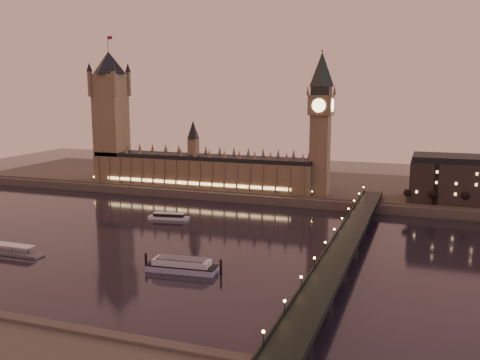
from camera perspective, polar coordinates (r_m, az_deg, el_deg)
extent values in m
plane|color=black|center=(300.87, -6.51, -6.33)|extent=(700.00, 700.00, 0.00)
cube|color=#423D35|center=(442.58, 6.46, -0.67)|extent=(560.00, 130.00, 6.00)
cube|color=brown|center=(420.85, -4.21, 0.76)|extent=(180.00, 26.00, 22.00)
cube|color=black|center=(419.03, -4.23, 2.46)|extent=(180.00, 22.00, 3.20)
cube|color=#FFCC7F|center=(409.73, -4.96, -0.36)|extent=(153.00, 0.25, 2.20)
cube|color=brown|center=(455.10, -13.56, 5.38)|extent=(22.00, 22.00, 88.00)
cone|color=black|center=(454.24, -13.84, 12.06)|extent=(31.68, 31.68, 18.00)
cylinder|color=black|center=(455.11, -13.92, 13.94)|extent=(0.44, 0.44, 12.00)
cube|color=maroon|center=(454.28, -13.70, 14.53)|extent=(4.00, 0.15, 2.50)
cube|color=brown|center=(390.14, 8.50, 2.62)|extent=(13.00, 13.00, 58.00)
cube|color=brown|center=(387.27, 8.64, 7.91)|extent=(16.00, 16.00, 14.00)
cylinder|color=#FFEAA5|center=(379.25, 8.40, 7.87)|extent=(9.60, 0.35, 9.60)
cylinder|color=#FFEAA5|center=(388.93, 7.45, 7.95)|extent=(0.35, 9.60, 9.60)
cube|color=black|center=(387.07, 8.68, 9.39)|extent=(13.00, 13.00, 6.00)
cone|color=black|center=(387.25, 8.74, 11.61)|extent=(17.68, 17.68, 24.00)
sphere|color=gold|center=(387.87, 8.79, 13.53)|extent=(2.00, 2.00, 2.00)
cube|color=black|center=(272.20, 11.25, -6.46)|extent=(13.00, 260.00, 2.00)
cube|color=black|center=(272.70, 9.94, -6.06)|extent=(0.60, 260.00, 1.00)
cube|color=black|center=(271.01, 12.58, -6.25)|extent=(0.60, 260.00, 1.00)
cylinder|color=black|center=(375.40, 17.58, -1.92)|extent=(0.70, 0.70, 7.66)
sphere|color=black|center=(374.63, 17.61, -1.32)|extent=(5.10, 5.10, 5.10)
cylinder|color=black|center=(375.28, 20.12, -2.07)|extent=(0.70, 0.70, 7.66)
sphere|color=black|center=(374.51, 20.16, -1.47)|extent=(5.10, 5.10, 5.10)
cylinder|color=black|center=(375.91, 22.67, -2.22)|extent=(0.70, 0.70, 7.66)
sphere|color=black|center=(375.14, 22.71, -1.62)|extent=(5.10, 5.10, 5.10)
cube|color=silver|center=(345.99, -7.59, -4.03)|extent=(27.18, 10.07, 1.95)
cube|color=black|center=(345.53, -7.60, -3.71)|extent=(20.19, 7.90, 1.95)
cube|color=silver|center=(345.26, -7.61, -3.53)|extent=(20.75, 8.22, 0.35)
cube|color=#96A1BF|center=(250.46, -6.22, -9.39)|extent=(33.35, 12.03, 2.65)
cube|color=black|center=(249.94, -6.23, -9.04)|extent=(33.35, 12.03, 0.51)
cube|color=silver|center=(249.43, -6.23, -8.70)|extent=(27.16, 10.47, 2.65)
cube|color=#595B5E|center=(248.90, -6.24, -8.33)|extent=(23.00, 9.09, 0.71)
cylinder|color=black|center=(257.42, -10.00, -8.44)|extent=(1.12, 1.12, 6.94)
cylinder|color=black|center=(244.99, -2.05, -9.25)|extent=(1.12, 1.12, 6.94)
cube|color=#595B5E|center=(300.67, -23.72, -7.02)|extent=(43.38, 7.23, 1.24)
cube|color=silver|center=(300.26, -23.91, -6.24)|extent=(35.12, 6.20, 0.31)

